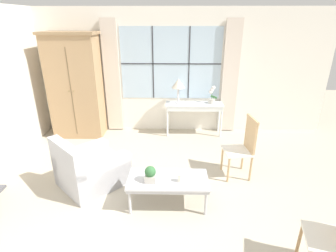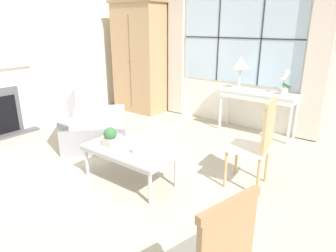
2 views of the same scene
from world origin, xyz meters
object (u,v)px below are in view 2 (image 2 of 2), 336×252
Objects in this scene: potted_orchid at (284,85)px; armchair_upholstered at (92,129)px; side_chair_wooden at (258,140)px; pillar_candle at (136,150)px; table_lamp at (240,63)px; armoire at (139,58)px; console_table at (258,97)px; potted_plant_small at (110,137)px; coffee_table at (129,152)px.

armchair_upholstered is at bearing -135.96° from potted_orchid.
side_chair_wooden reaches higher than pillar_candle.
side_chair_wooden is (1.09, -1.79, -0.61)m from table_lamp.
table_lamp is (2.28, 0.09, 0.04)m from armoire.
console_table is at bearing 111.86° from side_chair_wooden.
potted_orchid is at bearing 99.94° from side_chair_wooden.
coffee_table is at bearing 14.35° from potted_plant_small.
coffee_table is 0.30m from potted_plant_small.
pillar_candle is (-0.77, -2.68, -0.43)m from potted_orchid.
armchair_upholstered is at bearing 159.76° from coffee_table.
table_lamp is at bearing -178.36° from potted_orchid.
pillar_candle is at bearing -105.96° from potted_orchid.
pillar_candle is (1.45, -0.54, 0.21)m from armchair_upholstered.
coffee_table is (2.11, -2.50, -0.78)m from armoire.
side_chair_wooden is at bearing 32.43° from coffee_table.
console_table is 5.59× the size of potted_plant_small.
table_lamp is 0.49× the size of coffee_table.
potted_plant_small is (-0.25, -0.06, 0.16)m from coffee_table.
armchair_upholstered reaches higher than pillar_candle.
armoire is at bearing -177.84° from potted_orchid.
console_table reaches higher than coffee_table.
armoire is 3.36m from coffee_table.
table_lamp is at bearing 177.66° from console_table.
armoire is 17.70× the size of pillar_candle.
potted_plant_small is at bearing -53.95° from armoire.
console_table is at bearing 49.14° from armchair_upholstered.
armchair_upholstered reaches higher than console_table.
potted_plant_small is at bearing -113.92° from potted_orchid.
console_table is at bearing -2.34° from table_lamp.
side_chair_wooden is at bearing 38.59° from pillar_candle.
potted_orchid is 0.38× the size of side_chair_wooden.
table_lamp is at bearing 90.04° from pillar_candle.
potted_plant_small is (1.87, -2.56, -0.62)m from armoire.
table_lamp is 0.45× the size of armchair_upholstered.
side_chair_wooden is 4.56× the size of potted_plant_small.
potted_orchid reaches higher than armchair_upholstered.
potted_plant_small is at bearing -150.17° from side_chair_wooden.
table_lamp is 2.75m from pillar_candle.
coffee_table is at bearing -93.84° from table_lamp.
potted_orchid reaches higher than console_table.
table_lamp is 2.73m from armchair_upholstered.
table_lamp reaches higher than armchair_upholstered.
table_lamp is 0.53× the size of side_chair_wooden.
potted_orchid is 0.32× the size of armchair_upholstered.
armoire is at bearing 131.72° from pillar_candle.
pillar_candle reaches higher than coffee_table.
side_chair_wooden is at bearing -58.78° from table_lamp.
potted_plant_small is (1.03, -0.53, 0.27)m from armchair_upholstered.
pillar_candle is at bearing -48.28° from armoire.
armoire is at bearing 126.05° from potted_plant_small.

